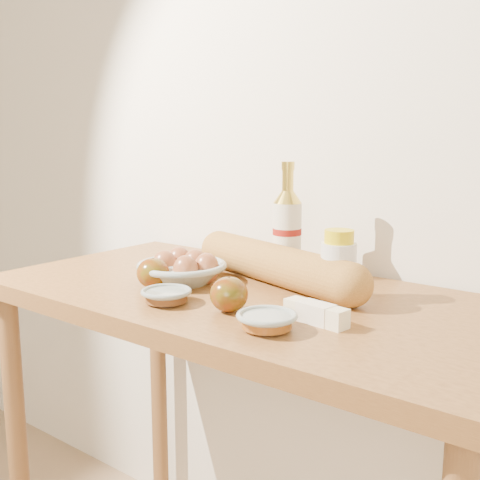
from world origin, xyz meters
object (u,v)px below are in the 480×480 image
at_px(egg_bowl, 183,270).
at_px(baguette, 276,264).
at_px(table, 248,346).
at_px(bourbon_bottle, 287,232).
at_px(cream_bottle, 338,268).

distance_m(egg_bowl, baguette, 0.22).
distance_m(table, egg_bowl, 0.23).
height_order(bourbon_bottle, egg_bowl, bourbon_bottle).
relative_size(table, cream_bottle, 8.14).
relative_size(bourbon_bottle, egg_bowl, 1.16).
bearing_deg(table, egg_bowl, -171.67).
xyz_separation_m(bourbon_bottle, cream_bottle, (0.18, -0.08, -0.04)).
xyz_separation_m(table, cream_bottle, (0.18, 0.07, 0.19)).
bearing_deg(bourbon_bottle, egg_bowl, -146.88).
height_order(egg_bowl, baguette, baguette).
bearing_deg(table, bourbon_bottle, 90.20).
height_order(table, baguette, baguette).
xyz_separation_m(bourbon_bottle, egg_bowl, (-0.17, -0.17, -0.08)).
bearing_deg(baguette, table, -79.03).
distance_m(bourbon_bottle, baguette, 0.09).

